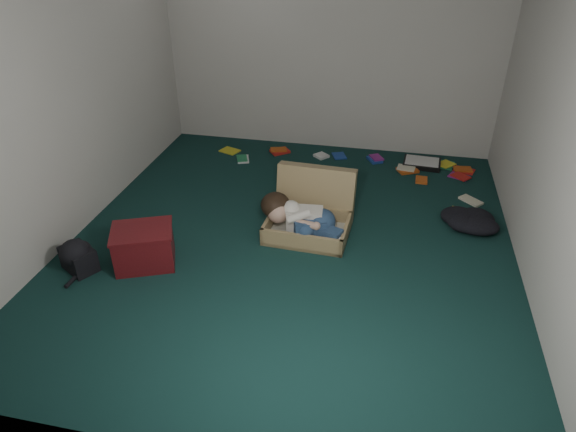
% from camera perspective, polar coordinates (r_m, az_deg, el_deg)
% --- Properties ---
extents(floor, '(4.50, 4.50, 0.00)m').
position_cam_1_polar(floor, '(4.78, 0.37, -2.69)').
color(floor, '#102F2C').
rests_on(floor, ground).
extents(wall_back, '(4.50, 0.00, 4.50)m').
position_cam_1_polar(wall_back, '(6.34, 4.77, 18.65)').
color(wall_back, silver).
rests_on(wall_back, ground).
extents(wall_front, '(4.50, 0.00, 4.50)m').
position_cam_1_polar(wall_front, '(2.27, -11.16, -6.28)').
color(wall_front, silver).
rests_on(wall_front, ground).
extents(wall_left, '(0.00, 4.50, 4.50)m').
position_cam_1_polar(wall_left, '(4.98, -23.37, 12.82)').
color(wall_left, silver).
rests_on(wall_left, ground).
extents(wall_right, '(0.00, 4.50, 4.50)m').
position_cam_1_polar(wall_right, '(4.29, 27.97, 9.04)').
color(wall_right, silver).
rests_on(wall_right, ground).
extents(suitcase, '(0.79, 0.78, 0.56)m').
position_cam_1_polar(suitcase, '(4.88, 2.58, 0.39)').
color(suitcase, tan).
rests_on(suitcase, floor).
extents(person, '(0.82, 0.42, 0.35)m').
position_cam_1_polar(person, '(4.71, 1.46, -0.21)').
color(person, white).
rests_on(person, suitcase).
extents(maroon_bin, '(0.62, 0.56, 0.35)m').
position_cam_1_polar(maroon_bin, '(4.55, -15.72, -3.31)').
color(maroon_bin, '#5A1216').
rests_on(maroon_bin, floor).
extents(backpack, '(0.47, 0.45, 0.22)m').
position_cam_1_polar(backpack, '(4.70, -22.24, -4.36)').
color(backpack, black).
rests_on(backpack, floor).
extents(clothing_pile, '(0.60, 0.55, 0.16)m').
position_cam_1_polar(clothing_pile, '(5.20, 18.55, -0.40)').
color(clothing_pile, black).
rests_on(clothing_pile, floor).
extents(paper_tray, '(0.45, 0.35, 0.06)m').
position_cam_1_polar(paper_tray, '(6.37, 14.64, 5.72)').
color(paper_tray, black).
rests_on(paper_tray, floor).
extents(book_scatter, '(3.07, 1.51, 0.02)m').
position_cam_1_polar(book_scatter, '(6.09, 10.12, 4.84)').
color(book_scatter, yellow).
rests_on(book_scatter, floor).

